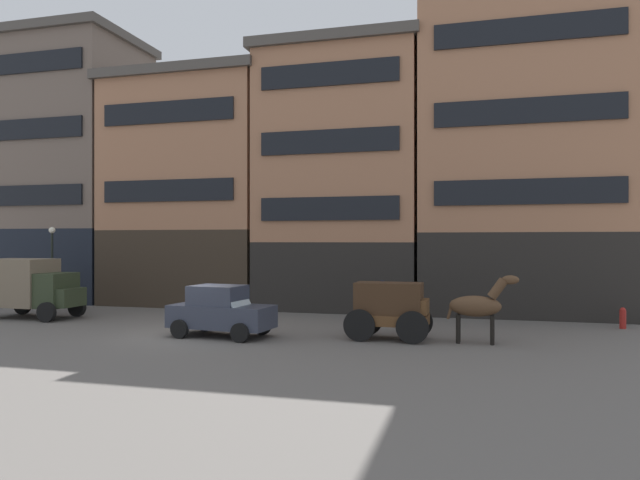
{
  "coord_description": "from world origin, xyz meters",
  "views": [
    {
      "loc": [
        9.93,
        -19.24,
        3.45
      ],
      "look_at": [
        4.18,
        2.03,
        3.46
      ],
      "focal_mm": 32.45,
      "sensor_mm": 36.0,
      "label": 1
    }
  ],
  "objects_px": {
    "pedestrian_officer": "(383,300)",
    "delivery_truck_near": "(31,286)",
    "cargo_wagon": "(390,307)",
    "fire_hydrant_curbside": "(623,318)",
    "draft_horse": "(478,305)",
    "streetlamp_curbside": "(52,256)",
    "sedan_dark": "(221,311)"
  },
  "relations": [
    {
      "from": "delivery_truck_near",
      "to": "sedan_dark",
      "type": "relative_size",
      "value": 1.14
    },
    {
      "from": "delivery_truck_near",
      "to": "sedan_dark",
      "type": "height_order",
      "value": "delivery_truck_near"
    },
    {
      "from": "fire_hydrant_curbside",
      "to": "cargo_wagon",
      "type": "bearing_deg",
      "value": -150.12
    },
    {
      "from": "pedestrian_officer",
      "to": "fire_hydrant_curbside",
      "type": "bearing_deg",
      "value": 7.06
    },
    {
      "from": "draft_horse",
      "to": "pedestrian_officer",
      "type": "distance_m",
      "value": 5.3
    },
    {
      "from": "cargo_wagon",
      "to": "pedestrian_officer",
      "type": "relative_size",
      "value": 1.63
    },
    {
      "from": "delivery_truck_near",
      "to": "sedan_dark",
      "type": "bearing_deg",
      "value": -12.96
    },
    {
      "from": "streetlamp_curbside",
      "to": "cargo_wagon",
      "type": "bearing_deg",
      "value": -14.39
    },
    {
      "from": "draft_horse",
      "to": "delivery_truck_near",
      "type": "bearing_deg",
      "value": 175.82
    },
    {
      "from": "draft_horse",
      "to": "pedestrian_officer",
      "type": "relative_size",
      "value": 1.31
    },
    {
      "from": "pedestrian_officer",
      "to": "streetlamp_curbside",
      "type": "distance_m",
      "value": 17.01
    },
    {
      "from": "cargo_wagon",
      "to": "delivery_truck_near",
      "type": "distance_m",
      "value": 16.29
    },
    {
      "from": "pedestrian_officer",
      "to": "delivery_truck_near",
      "type": "bearing_deg",
      "value": -171.54
    },
    {
      "from": "streetlamp_curbside",
      "to": "pedestrian_officer",
      "type": "bearing_deg",
      "value": -2.94
    },
    {
      "from": "sedan_dark",
      "to": "fire_hydrant_curbside",
      "type": "relative_size",
      "value": 4.62
    },
    {
      "from": "fire_hydrant_curbside",
      "to": "draft_horse",
      "type": "bearing_deg",
      "value": -138.49
    },
    {
      "from": "sedan_dark",
      "to": "streetlamp_curbside",
      "type": "distance_m",
      "value": 13.14
    },
    {
      "from": "pedestrian_officer",
      "to": "streetlamp_curbside",
      "type": "relative_size",
      "value": 0.44
    },
    {
      "from": "draft_horse",
      "to": "sedan_dark",
      "type": "height_order",
      "value": "draft_horse"
    },
    {
      "from": "draft_horse",
      "to": "streetlamp_curbside",
      "type": "distance_m",
      "value": 21.25
    },
    {
      "from": "sedan_dark",
      "to": "fire_hydrant_curbside",
      "type": "xyz_separation_m",
      "value": [
        14.37,
        5.8,
        -0.49
      ]
    },
    {
      "from": "streetlamp_curbside",
      "to": "fire_hydrant_curbside",
      "type": "distance_m",
      "value": 26.27
    },
    {
      "from": "delivery_truck_near",
      "to": "pedestrian_officer",
      "type": "relative_size",
      "value": 2.43
    },
    {
      "from": "cargo_wagon",
      "to": "draft_horse",
      "type": "xyz_separation_m",
      "value": [
        2.95,
        -0.0,
        0.12
      ]
    },
    {
      "from": "draft_horse",
      "to": "delivery_truck_near",
      "type": "height_order",
      "value": "delivery_truck_near"
    },
    {
      "from": "fire_hydrant_curbside",
      "to": "sedan_dark",
      "type": "bearing_deg",
      "value": -158.03
    },
    {
      "from": "delivery_truck_near",
      "to": "streetlamp_curbside",
      "type": "height_order",
      "value": "streetlamp_curbside"
    },
    {
      "from": "streetlamp_curbside",
      "to": "fire_hydrant_curbside",
      "type": "xyz_separation_m",
      "value": [
        26.17,
        0.28,
        -2.24
      ]
    },
    {
      "from": "draft_horse",
      "to": "sedan_dark",
      "type": "xyz_separation_m",
      "value": [
        -8.91,
        -0.96,
        -0.36
      ]
    },
    {
      "from": "cargo_wagon",
      "to": "fire_hydrant_curbside",
      "type": "height_order",
      "value": "cargo_wagon"
    },
    {
      "from": "pedestrian_officer",
      "to": "fire_hydrant_curbside",
      "type": "relative_size",
      "value": 2.16
    },
    {
      "from": "delivery_truck_near",
      "to": "cargo_wagon",
      "type": "bearing_deg",
      "value": -4.93
    }
  ]
}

